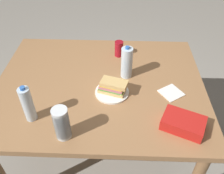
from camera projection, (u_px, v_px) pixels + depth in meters
ground_plane at (103, 148)px, 2.16m from camera, size 8.00×8.00×0.00m
dining_table at (100, 92)px, 1.71m from camera, size 1.43×1.13×0.77m
paper_plate at (112, 92)px, 1.57m from camera, size 0.22×0.22×0.01m
sandwich at (113, 87)px, 1.54m from camera, size 0.20×0.14×0.08m
soda_can_red at (119, 49)px, 1.86m from camera, size 0.07×0.07×0.12m
chip_bag at (183, 123)px, 1.34m from camera, size 0.27×0.23×0.07m
water_bottle_tall at (28, 104)px, 1.34m from camera, size 0.06×0.06×0.24m
plastic_cup_stack at (62, 123)px, 1.25m from camera, size 0.08×0.08×0.20m
water_bottle_spare at (127, 63)px, 1.63m from camera, size 0.08×0.08×0.24m
paper_napkin at (171, 93)px, 1.57m from camera, size 0.18×0.18×0.01m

